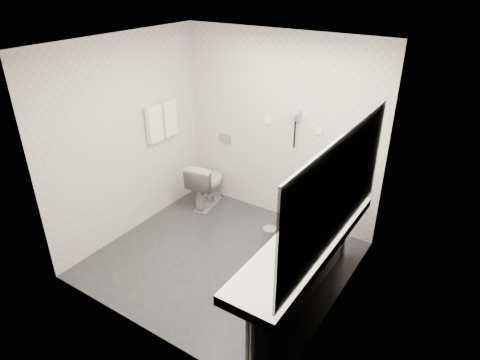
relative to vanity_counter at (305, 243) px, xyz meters
The scene contains 30 objects.
floor 1.39m from the vanity_counter, 169.92° to the left, with size 2.80×2.80×0.00m, color #26262B.
ceiling 2.05m from the vanity_counter, 169.92° to the left, with size 2.80×2.80×0.00m, color silver.
wall_back 1.93m from the vanity_counter, 126.87° to the left, with size 2.80×2.80×0.00m, color beige.
wall_front 1.64m from the vanity_counter, 135.64° to the right, with size 2.80×2.80×0.00m, color beige.
wall_left 2.57m from the vanity_counter, behind, with size 2.60×2.60×0.00m, color beige.
wall_right 0.56m from the vanity_counter, 36.03° to the left, with size 2.60×2.60×0.00m, color beige.
vanity_counter is the anchor object (origin of this frame).
vanity_panel 0.43m from the vanity_counter, ahead, with size 0.03×2.15×0.75m, color gray.
vanity_post_near 1.12m from the vanity_counter, 86.97° to the right, with size 0.06×0.06×0.75m, color silver.
vanity_post_far 1.12m from the vanity_counter, 86.97° to the left, with size 0.06×0.06×0.75m, color silver.
mirror 0.70m from the vanity_counter, ahead, with size 0.02×2.20×1.05m, color #B2BCC6.
basin_near 0.65m from the vanity_counter, 90.00° to the right, with size 0.40×0.31×0.05m, color white.
basin_far 0.65m from the vanity_counter, 90.00° to the left, with size 0.40×0.31×0.05m, color white.
faucet_near 0.69m from the vanity_counter, 73.30° to the right, with size 0.04×0.04×0.15m, color silver.
faucet_far 0.69m from the vanity_counter, 73.30° to the left, with size 0.04×0.04×0.15m, color silver.
soap_bottle_a 0.13m from the vanity_counter, 61.17° to the left, with size 0.05×0.05×0.10m, color silver.
glass_left 0.29m from the vanity_counter, 59.49° to the left, with size 0.07×0.07×0.12m, color silver.
glass_right 0.36m from the vanity_counter, 75.82° to the left, with size 0.06×0.06×0.10m, color silver.
toilet 2.41m from the vanity_counter, 150.99° to the left, with size 0.38×0.68×0.69m, color white.
flush_plate 2.48m from the vanity_counter, 143.06° to the left, with size 0.18×0.02×0.12m, color #B2B5BA.
pedal_bin 1.29m from the vanity_counter, 136.67° to the left, with size 0.17×0.17×0.24m, color #B2B5BA.
bin_lid 1.22m from the vanity_counter, 136.67° to the left, with size 0.17×0.17×0.01m, color #B2B5BA.
towel_rail 2.69m from the vanity_counter, 163.14° to the left, with size 0.02×0.02×0.62m, color silver.
towel_near 2.59m from the vanity_counter, 166.10° to the left, with size 0.07×0.24×0.48m, color white.
towel_far 2.67m from the vanity_counter, 160.15° to the left, with size 0.07×0.24×0.48m, color white.
dryer_cradle 1.85m from the vanity_counter, 120.76° to the left, with size 0.10×0.04×0.14m, color #9A9BA0.
dryer_barrel 1.81m from the vanity_counter, 122.01° to the left, with size 0.08×0.08×0.14m, color #9A9BA0.
dryer_cord 1.76m from the vanity_counter, 121.02° to the left, with size 0.02×0.02×0.35m, color black.
switch_plate_a 2.04m from the vanity_counter, 130.59° to the left, with size 0.09×0.02×0.09m, color white.
switch_plate_b 1.69m from the vanity_counter, 111.13° to the left, with size 0.09×0.02×0.09m, color white.
Camera 1 is at (2.41, -3.29, 3.16)m, focal length 31.51 mm.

